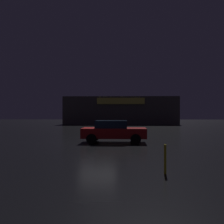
% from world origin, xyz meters
% --- Properties ---
extents(ground_plane, '(120.00, 120.00, 0.00)m').
position_xyz_m(ground_plane, '(0.00, 0.00, 0.00)').
color(ground_plane, black).
extents(store_building, '(20.30, 9.97, 4.95)m').
position_xyz_m(store_building, '(1.71, 30.09, 2.48)').
color(store_building, '#4C4742').
rests_on(store_building, ground).
extents(car_near, '(4.41, 2.09, 1.52)m').
position_xyz_m(car_near, '(1.08, -0.07, 0.80)').
color(car_near, '#A51414').
rests_on(car_near, ground).
extents(bollard_kerb_a, '(0.08, 0.08, 0.99)m').
position_xyz_m(bollard_kerb_a, '(3.02, -8.60, 0.50)').
color(bollard_kerb_a, gold).
rests_on(bollard_kerb_a, ground).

